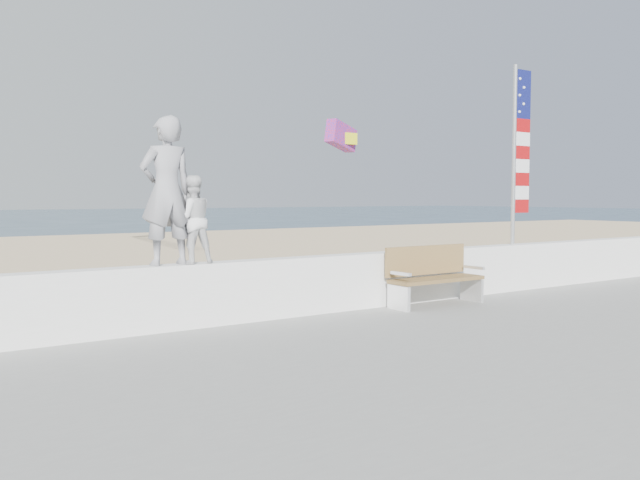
% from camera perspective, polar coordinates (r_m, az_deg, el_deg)
% --- Properties ---
extents(ground, '(220.00, 220.00, 0.00)m').
position_cam_1_polar(ground, '(9.12, 5.43, -9.13)').
color(ground, '#294053').
rests_on(ground, ground).
extents(sand, '(90.00, 40.00, 0.08)m').
position_cam_1_polar(sand, '(16.94, -14.51, -3.18)').
color(sand, beige).
rests_on(sand, ground).
extents(seawall, '(30.00, 0.35, 0.90)m').
position_cam_1_polar(seawall, '(10.60, -1.51, -3.87)').
color(seawall, white).
rests_on(seawall, boardwalk).
extents(adult, '(0.74, 0.49, 2.04)m').
position_cam_1_polar(adult, '(9.49, -12.80, 4.05)').
color(adult, gray).
rests_on(adult, seawall).
extents(child, '(0.63, 0.51, 1.24)m').
position_cam_1_polar(child, '(9.64, -10.74, 1.70)').
color(child, white).
rests_on(child, seawall).
extents(bench, '(1.80, 0.57, 1.00)m').
position_cam_1_polar(bench, '(11.70, 9.49, -2.92)').
color(bench, brown).
rests_on(bench, boardwalk).
extents(flag, '(0.50, 0.08, 3.50)m').
position_cam_1_polar(flag, '(13.96, 16.36, 7.51)').
color(flag, silver).
rests_on(flag, seawall).
extents(parafoil_kite, '(0.88, 0.53, 0.59)m').
position_cam_1_polar(parafoil_kite, '(13.05, 1.88, 8.71)').
color(parafoil_kite, red).
rests_on(parafoil_kite, ground).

